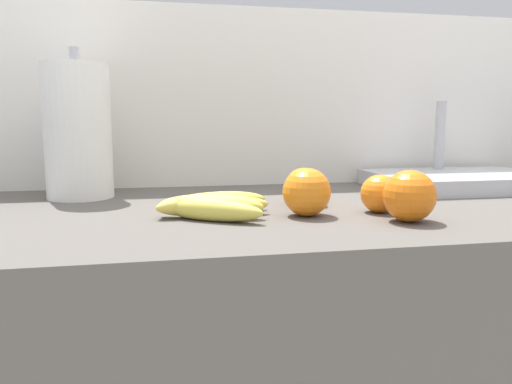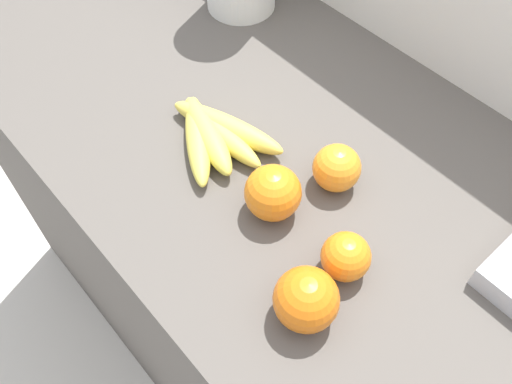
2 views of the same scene
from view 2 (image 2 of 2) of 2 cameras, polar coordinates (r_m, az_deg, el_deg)
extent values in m
cube|color=#514C47|center=(1.15, 10.84, -17.14)|extent=(1.93, 0.62, 0.88)
cube|color=silver|center=(1.14, 23.88, -1.71)|extent=(2.33, 0.06, 1.30)
ellipsoid|color=#DACA4C|center=(0.82, -6.21, 5.56)|extent=(0.17, 0.13, 0.04)
ellipsoid|color=#E1D14C|center=(0.82, -5.16, 6.06)|extent=(0.17, 0.09, 0.04)
ellipsoid|color=#DDC74C|center=(0.83, -4.01, 6.25)|extent=(0.18, 0.04, 0.03)
ellipsoid|color=#E0C74C|center=(0.83, -3.08, 6.85)|extent=(0.20, 0.10, 0.04)
sphere|color=orange|center=(0.77, 8.55, 2.54)|extent=(0.07, 0.07, 0.07)
sphere|color=orange|center=(0.69, 9.50, -6.77)|extent=(0.06, 0.06, 0.06)
sphere|color=orange|center=(0.65, 5.34, -11.27)|extent=(0.08, 0.08, 0.08)
sphere|color=orange|center=(0.73, 1.80, -0.09)|extent=(0.08, 0.08, 0.08)
camera|label=1|loc=(0.86, -58.16, -13.49)|focal=34.82mm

